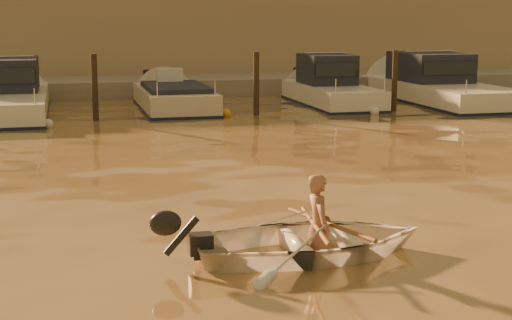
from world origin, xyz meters
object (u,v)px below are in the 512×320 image
object	(u,v)px
moored_boat_3	(174,103)
moored_boat_5	(439,85)
person	(318,226)
moored_boat_4	(332,87)
moored_boat_2	(5,95)
dinghy	(311,241)
waterfront_building	(85,31)

from	to	relation	value
moored_boat_3	moored_boat_5	distance (m)	9.76
person	moored_boat_4	distance (m)	17.76
moored_boat_3	moored_boat_4	xyz separation A→B (m)	(5.59, 0.00, 0.40)
moored_boat_3	moored_boat_5	xyz separation A→B (m)	(9.75, 0.00, 0.40)
person	moored_boat_5	distance (m)	19.57
moored_boat_5	moored_boat_4	bearing A→B (deg)	180.00
moored_boat_2	moored_boat_4	world-z (taller)	same
dinghy	moored_boat_4	distance (m)	17.80
dinghy	moored_boat_2	world-z (taller)	moored_boat_2
moored_boat_2	waterfront_building	world-z (taller)	waterfront_building
dinghy	moored_boat_4	world-z (taller)	moored_boat_4
dinghy	person	size ratio (longest dim) A/B	2.22
moored_boat_3	waterfront_building	distance (m)	11.49
moored_boat_5	person	bearing A→B (deg)	-121.47
person	moored_boat_2	distance (m)	17.41
moored_boat_3	moored_boat_5	bearing A→B (deg)	0.00
person	moored_boat_4	world-z (taller)	moored_boat_4
dinghy	waterfront_building	xyz separation A→B (m)	(-1.93, 27.69, 2.20)
person	moored_boat_3	xyz separation A→B (m)	(0.47, 16.69, -0.17)
dinghy	person	distance (m)	0.22
moored_boat_5	waterfront_building	world-z (taller)	waterfront_building
moored_boat_3	moored_boat_4	bearing A→B (deg)	0.00
moored_boat_3	person	bearing A→B (deg)	-91.61
dinghy	moored_boat_2	xyz separation A→B (m)	(-4.87, 16.69, 0.42)
moored_boat_2	moored_boat_4	bearing A→B (deg)	0.00
person	moored_boat_3	size ratio (longest dim) A/B	0.22
person	waterfront_building	xyz separation A→B (m)	(-2.03, 27.69, 2.00)
moored_boat_3	waterfront_building	world-z (taller)	waterfront_building
waterfront_building	moored_boat_4	bearing A→B (deg)	-53.66
moored_boat_5	moored_boat_2	bearing A→B (deg)	180.00
moored_boat_4	moored_boat_2	bearing A→B (deg)	180.00
dinghy	moored_boat_3	size ratio (longest dim) A/B	0.49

